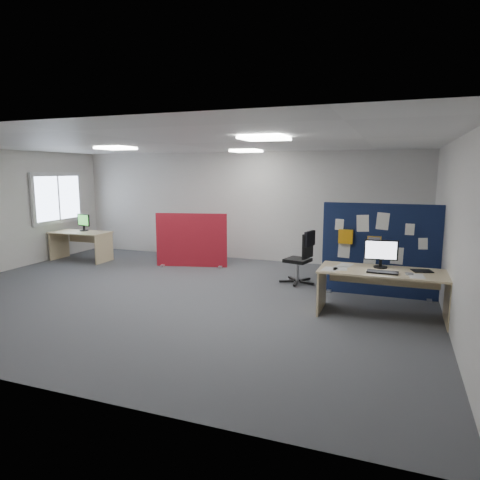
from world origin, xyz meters
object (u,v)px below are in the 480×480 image
(navy_divider, at_px, (379,250))
(monitor_second, at_px, (83,222))
(office_chair, at_px, (303,254))
(red_divider, at_px, (191,241))
(second_desk, at_px, (82,239))
(main_desk, at_px, (382,280))
(monitor_main, at_px, (381,252))

(navy_divider, xyz_separation_m, monitor_second, (-7.17, 0.82, 0.13))
(navy_divider, distance_m, office_chair, 1.49)
(red_divider, xyz_separation_m, second_desk, (-2.92, -0.29, -0.07))
(red_divider, height_order, monitor_second, red_divider)
(main_desk, xyz_separation_m, monitor_second, (-7.29, 1.93, 0.40))
(main_desk, relative_size, second_desk, 1.31)
(monitor_main, height_order, red_divider, red_divider)
(monitor_main, relative_size, monitor_second, 1.10)
(monitor_main, distance_m, second_desk, 7.41)
(main_desk, xyz_separation_m, monitor_main, (-0.05, 0.14, 0.41))
(red_divider, distance_m, office_chair, 2.85)
(navy_divider, xyz_separation_m, office_chair, (-1.44, 0.33, -0.23))
(office_chair, bearing_deg, main_desk, -28.50)
(monitor_main, bearing_deg, monitor_second, 159.98)
(monitor_main, xyz_separation_m, office_chair, (-1.51, 1.30, -0.37))
(monitor_main, xyz_separation_m, red_divider, (-4.29, 1.95, -0.36))
(navy_divider, height_order, second_desk, navy_divider)
(navy_divider, bearing_deg, second_desk, 174.48)
(navy_divider, relative_size, red_divider, 1.23)
(navy_divider, height_order, monitor_main, navy_divider)
(navy_divider, xyz_separation_m, second_desk, (-7.14, 0.69, -0.29))
(monitor_main, bearing_deg, main_desk, -77.70)
(navy_divider, height_order, red_divider, navy_divider)
(monitor_main, distance_m, monitor_second, 7.46)
(red_divider, distance_m, monitor_second, 2.98)
(monitor_main, distance_m, red_divider, 4.73)
(monitor_second, height_order, office_chair, monitor_second)
(second_desk, height_order, office_chair, office_chair)
(red_divider, relative_size, office_chair, 1.55)
(main_desk, height_order, monitor_second, monitor_second)
(red_divider, xyz_separation_m, monitor_second, (-2.95, -0.16, 0.34))
(second_desk, relative_size, office_chair, 1.38)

